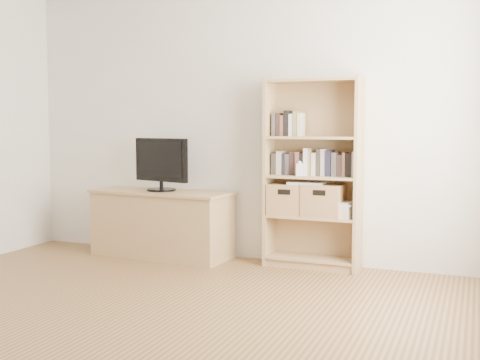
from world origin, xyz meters
The scene contains 12 objects.
floor centered at (0.00, 0.00, 0.00)m, with size 4.50×5.00×0.01m, color brown.
back_wall centered at (0.00, 2.50, 1.30)m, with size 4.50×0.02×2.60m, color silver.
tv_stand centered at (-0.75, 2.25, 0.30)m, with size 1.32×0.50×0.61m, color tan.
bookshelf centered at (0.70, 2.35, 0.83)m, with size 0.83×0.30×1.66m, color tan.
television centered at (-0.75, 2.25, 0.88)m, with size 0.63×0.05×0.50m, color black.
books_row_mid centered at (0.70, 2.37, 0.92)m, with size 0.81×0.16×0.22m, color #36332C.
books_row_upper centered at (0.51, 2.37, 1.26)m, with size 0.39×0.14×0.21m, color #36332C.
baby_monitor centered at (0.60, 2.26, 0.87)m, with size 0.06×0.04×0.11m, color white.
basket_left centered at (0.47, 2.35, 0.60)m, with size 0.33×0.27×0.27m, color olive.
basket_right centered at (0.80, 2.35, 0.60)m, with size 0.34×0.28×0.28m, color olive.
laptop centered at (0.64, 2.35, 0.75)m, with size 0.31×0.22×0.02m, color silver.
magazine_stack centered at (0.98, 2.34, 0.52)m, with size 0.17×0.24×0.11m, color beige.
Camera 1 is at (2.04, -2.74, 1.25)m, focal length 45.00 mm.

